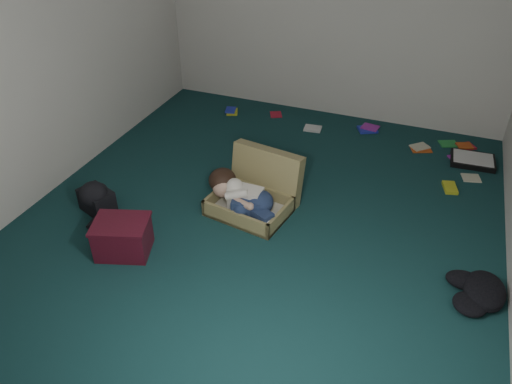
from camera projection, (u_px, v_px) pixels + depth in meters
The scene contains 11 objects.
floor at pixel (262, 216), 4.40m from camera, with size 4.50×4.50×0.00m, color #143839.
wall_back at pixel (337, 3), 5.39m from camera, with size 4.50×4.50×0.00m, color silver.
wall_front at pixel (60, 276), 1.94m from camera, with size 4.50×4.50×0.00m, color silver.
wall_left at pixel (45, 43), 4.26m from camera, with size 4.50×4.50×0.00m, color silver.
suitcase at pixel (257, 192), 4.44m from camera, with size 0.77×0.76×0.50m.
person at pixel (242, 196), 4.32m from camera, with size 0.71×0.44×0.31m.
maroon_bin at pixel (123, 237), 3.93m from camera, with size 0.51×0.45×0.29m.
backpack at pixel (97, 200), 4.41m from camera, with size 0.38×0.30×0.23m, color black, non-canonical shape.
clothing_pile at pixel (466, 290), 3.57m from camera, with size 0.45×0.36×0.14m, color black, non-canonical shape.
paper_tray at pixel (473, 160), 5.13m from camera, with size 0.45×0.35×0.06m.
book_scatter at pixel (385, 143), 5.47m from camera, with size 2.96×1.12×0.02m.
Camera 1 is at (1.23, -3.28, 2.67)m, focal length 35.00 mm.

